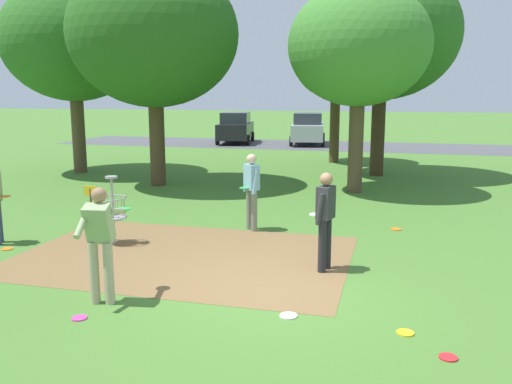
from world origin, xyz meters
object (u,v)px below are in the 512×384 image
(frisbee_scattered_b, at_px, (289,316))
(tree_mid_left, at_px, (73,41))
(tree_near_left, at_px, (154,35))
(player_throwing, at_px, (251,187))
(tree_mid_right, at_px, (382,34))
(tree_mid_center, at_px, (359,46))
(frisbee_far_left, at_px, (79,318))
(frisbee_scattered_a, at_px, (7,249))
(tree_far_left, at_px, (336,64))
(disc_golf_basket, at_px, (110,207))
(player_waiting_left, at_px, (325,216))
(frisbee_far_right, at_px, (405,333))
(player_foreground_watching, at_px, (100,238))
(parked_car_leftmost, at_px, (236,128))
(parked_car_center_left, at_px, (308,129))
(frisbee_by_tee, at_px, (396,229))
(frisbee_mid_grass, at_px, (448,357))

(frisbee_scattered_b, relative_size, tree_mid_left, 0.03)
(tree_near_left, xyz_separation_m, tree_mid_left, (-4.14, 1.91, 0.07))
(player_throwing, xyz_separation_m, tree_mid_right, (2.37, 8.95, 4.09))
(frisbee_scattered_b, distance_m, tree_mid_center, 10.63)
(player_throwing, bearing_deg, frisbee_scattered_b, -68.65)
(frisbee_far_left, bearing_deg, tree_mid_left, 122.45)
(frisbee_scattered_a, height_order, tree_far_left, tree_far_left)
(player_throwing, relative_size, tree_mid_right, 0.23)
(disc_golf_basket, distance_m, player_waiting_left, 4.46)
(player_throwing, distance_m, frisbee_far_right, 5.70)
(player_foreground_watching, height_order, tree_mid_center, tree_mid_center)
(tree_mid_left, bearing_deg, frisbee_far_left, -57.55)
(parked_car_leftmost, distance_m, parked_car_center_left, 4.37)
(player_waiting_left, xyz_separation_m, tree_mid_center, (-0.08, 7.62, 3.40))
(player_throwing, relative_size, parked_car_center_left, 0.39)
(frisbee_by_tee, height_order, parked_car_center_left, parked_car_center_left)
(player_throwing, distance_m, parked_car_center_left, 20.27)
(tree_mid_center, xyz_separation_m, parked_car_center_left, (-3.89, 14.90, -3.45))
(frisbee_scattered_b, bearing_deg, player_throwing, 111.35)
(tree_mid_center, bearing_deg, frisbee_mid_grass, -79.64)
(player_waiting_left, relative_size, frisbee_far_left, 8.19)
(frisbee_scattered_b, relative_size, parked_car_leftmost, 0.06)
(frisbee_mid_grass, relative_size, frisbee_far_right, 0.95)
(frisbee_far_right, distance_m, tree_mid_left, 17.22)
(parked_car_leftmost, height_order, parked_car_center_left, same)
(tree_mid_left, xyz_separation_m, parked_car_center_left, (6.64, 13.34, -3.96))
(frisbee_far_left, distance_m, tree_far_left, 18.05)
(frisbee_scattered_b, distance_m, tree_mid_left, 16.08)
(disc_golf_basket, bearing_deg, tree_mid_center, 58.36)
(tree_mid_center, distance_m, tree_mid_right, 3.78)
(frisbee_scattered_a, xyz_separation_m, parked_car_center_left, (2.20, 22.85, 0.91))
(tree_mid_center, bearing_deg, parked_car_center_left, 104.65)
(tree_mid_right, height_order, parked_car_center_left, tree_mid_right)
(disc_golf_basket, relative_size, player_foreground_watching, 0.81)
(tree_mid_right, xyz_separation_m, parked_car_center_left, (-4.41, 11.21, -4.14))
(tree_mid_right, bearing_deg, frisbee_by_tee, -84.60)
(player_foreground_watching, relative_size, parked_car_leftmost, 0.39)
(frisbee_mid_grass, height_order, frisbee_scattered_b, same)
(disc_golf_basket, distance_m, tree_near_left, 8.08)
(frisbee_by_tee, bearing_deg, frisbee_scattered_b, -104.91)
(player_waiting_left, height_order, tree_mid_center, tree_mid_center)
(frisbee_far_left, xyz_separation_m, frisbee_scattered_a, (-3.23, 2.54, 0.00))
(player_waiting_left, xyz_separation_m, frisbee_by_tee, (1.19, 3.21, -0.96))
(player_waiting_left, xyz_separation_m, tree_near_left, (-6.48, 7.27, 3.85))
(player_throwing, distance_m, frisbee_mid_grass, 6.41)
(tree_mid_center, xyz_separation_m, tree_mid_right, (0.51, 3.68, 0.69))
(player_foreground_watching, relative_size, frisbee_by_tee, 7.08)
(player_foreground_watching, xyz_separation_m, player_throwing, (0.99, 4.63, -0.02))
(frisbee_by_tee, bearing_deg, tree_mid_left, 153.17)
(frisbee_far_right, bearing_deg, frisbee_mid_grass, -48.89)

